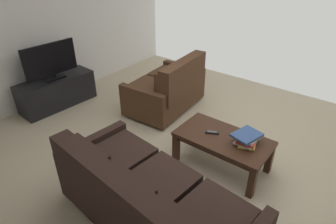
% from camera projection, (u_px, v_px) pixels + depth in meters
% --- Properties ---
extents(ground_plane, '(5.94, 5.27, 0.01)m').
position_uv_depth(ground_plane, '(200.00, 162.00, 3.51)').
color(ground_plane, beige).
extents(wall_right, '(0.12, 5.27, 2.87)m').
position_uv_depth(wall_right, '(39.00, 10.00, 4.35)').
color(wall_right, white).
rests_on(wall_right, ground).
extents(sofa_main, '(1.95, 1.01, 0.84)m').
position_uv_depth(sofa_main, '(147.00, 202.00, 2.51)').
color(sofa_main, black).
rests_on(sofa_main, ground).
extents(loveseat_near, '(0.89, 1.30, 0.87)m').
position_uv_depth(loveseat_near, '(169.00, 88.00, 4.46)').
color(loveseat_near, black).
rests_on(loveseat_near, ground).
extents(coffee_table, '(1.05, 0.57, 0.42)m').
position_uv_depth(coffee_table, '(223.00, 142.00, 3.28)').
color(coffee_table, '#3D2316').
rests_on(coffee_table, ground).
extents(tv_stand, '(0.48, 1.21, 0.48)m').
position_uv_depth(tv_stand, '(57.00, 92.00, 4.63)').
color(tv_stand, black).
rests_on(tv_stand, ground).
extents(flat_tv, '(0.22, 0.85, 0.55)m').
position_uv_depth(flat_tv, '(50.00, 61.00, 4.36)').
color(flat_tv, black).
rests_on(flat_tv, tv_stand).
extents(book_stack, '(0.30, 0.35, 0.12)m').
position_uv_depth(book_stack, '(247.00, 138.00, 3.12)').
color(book_stack, '#E0CC4C').
rests_on(book_stack, coffee_table).
extents(tv_remote, '(0.16, 0.11, 0.02)m').
position_uv_depth(tv_remote, '(212.00, 132.00, 3.31)').
color(tv_remote, black).
rests_on(tv_remote, coffee_table).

